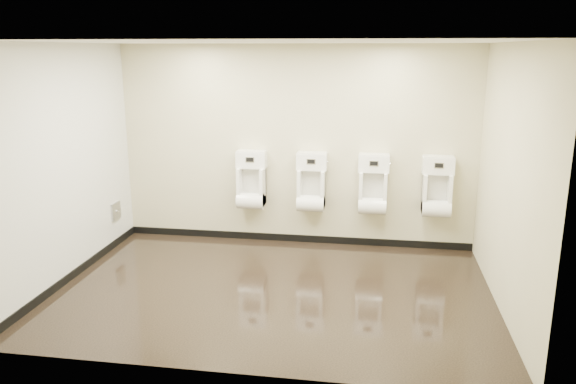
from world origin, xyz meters
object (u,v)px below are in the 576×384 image
(access_panel, at_px, (116,211))
(urinal_2, at_px, (373,189))
(urinal_3, at_px, (437,191))
(urinal_0, at_px, (251,184))
(urinal_1, at_px, (311,186))

(access_panel, xyz_separation_m, urinal_2, (3.58, 0.41, 0.37))
(access_panel, xyz_separation_m, urinal_3, (4.44, 0.41, 0.37))
(access_panel, bearing_deg, urinal_0, 12.27)
(urinal_0, bearing_deg, access_panel, -167.73)
(urinal_1, height_order, urinal_3, same)
(urinal_3, bearing_deg, urinal_0, 180.00)
(access_panel, bearing_deg, urinal_1, 8.48)
(urinal_0, xyz_separation_m, urinal_1, (0.86, 0.00, 0.00))
(urinal_0, relative_size, urinal_3, 1.00)
(urinal_0, relative_size, urinal_1, 1.00)
(urinal_1, distance_m, urinal_2, 0.85)
(urinal_2, relative_size, urinal_3, 1.00)
(urinal_2, bearing_deg, access_panel, -173.51)
(access_panel, distance_m, urinal_1, 2.79)
(urinal_3, bearing_deg, urinal_2, 180.00)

